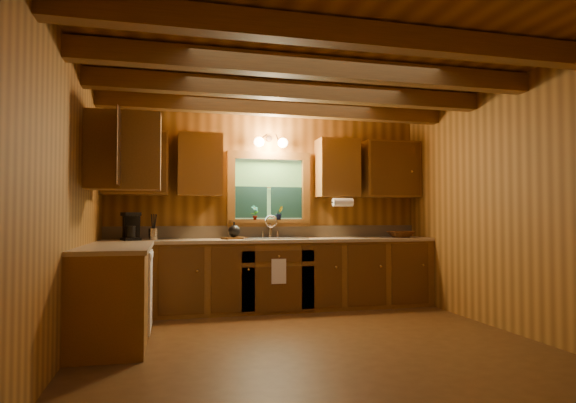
{
  "coord_description": "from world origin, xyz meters",
  "views": [
    {
      "loc": [
        -1.28,
        -4.4,
        1.17
      ],
      "look_at": [
        0.0,
        0.8,
        1.35
      ],
      "focal_mm": 29.86,
      "sensor_mm": 36.0,
      "label": 1
    }
  ],
  "objects_px": {
    "sink": "(273,242)",
    "wicker_basket": "(401,234)",
    "coffee_maker": "(131,227)",
    "cutting_board": "(234,238)"
  },
  "relations": [
    {
      "from": "sink",
      "to": "wicker_basket",
      "type": "relative_size",
      "value": 2.31
    },
    {
      "from": "coffee_maker",
      "to": "sink",
      "type": "bearing_deg",
      "value": -20.82
    },
    {
      "from": "sink",
      "to": "wicker_basket",
      "type": "height_order",
      "value": "sink"
    },
    {
      "from": "coffee_maker",
      "to": "wicker_basket",
      "type": "distance_m",
      "value": 3.48
    },
    {
      "from": "coffee_maker",
      "to": "wicker_basket",
      "type": "relative_size",
      "value": 0.93
    },
    {
      "from": "cutting_board",
      "to": "wicker_basket",
      "type": "xyz_separation_m",
      "value": [
        2.25,
        -0.07,
        0.03
      ]
    },
    {
      "from": "coffee_maker",
      "to": "cutting_board",
      "type": "xyz_separation_m",
      "value": [
        1.23,
        0.01,
        -0.15
      ]
    },
    {
      "from": "sink",
      "to": "coffee_maker",
      "type": "relative_size",
      "value": 2.47
    },
    {
      "from": "sink",
      "to": "cutting_board",
      "type": "height_order",
      "value": "sink"
    },
    {
      "from": "coffee_maker",
      "to": "wicker_basket",
      "type": "height_order",
      "value": "coffee_maker"
    }
  ]
}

